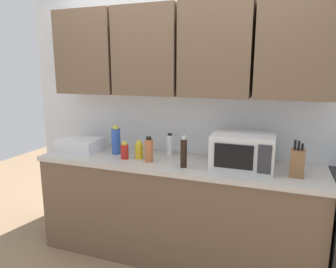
{
  "coord_description": "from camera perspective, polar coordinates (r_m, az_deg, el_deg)",
  "views": [
    {
      "loc": [
        0.83,
        -2.74,
        1.68
      ],
      "look_at": [
        -0.09,
        -0.25,
        1.12
      ],
      "focal_mm": 33.23,
      "sensor_mm": 36.0,
      "label": 1
    }
  ],
  "objects": [
    {
      "name": "bottle_blue_cleaner",
      "position": [
        2.92,
        -9.51,
        -1.23
      ],
      "size": [
        0.08,
        0.08,
        0.26
      ],
      "color": "#2D56B7",
      "rests_on": "counter_run"
    },
    {
      "name": "bottle_white_jar",
      "position": [
        2.85,
        0.34,
        -1.96
      ],
      "size": [
        0.05,
        0.05,
        0.2
      ],
      "color": "white",
      "rests_on": "counter_run"
    },
    {
      "name": "bottle_red_sauce",
      "position": [
        2.76,
        -7.96,
        -3.16
      ],
      "size": [
        0.07,
        0.07,
        0.15
      ],
      "color": "red",
      "rests_on": "counter_run"
    },
    {
      "name": "knife_block",
      "position": [
        2.48,
        22.61,
        -4.86
      ],
      "size": [
        0.11,
        0.12,
        0.27
      ],
      "color": "brown",
      "rests_on": "counter_run"
    },
    {
      "name": "bottle_soy_dark",
      "position": [
        2.49,
        2.89,
        -3.45
      ],
      "size": [
        0.05,
        0.05,
        0.26
      ],
      "color": "black",
      "rests_on": "counter_run"
    },
    {
      "name": "bottle_yellow_mustard",
      "position": [
        2.76,
        -5.31,
        -3.01
      ],
      "size": [
        0.07,
        0.07,
        0.16
      ],
      "color": "gold",
      "rests_on": "counter_run"
    },
    {
      "name": "microwave",
      "position": [
        2.53,
        13.61,
        -3.08
      ],
      "size": [
        0.48,
        0.37,
        0.28
      ],
      "color": "silver",
      "rests_on": "counter_run"
    },
    {
      "name": "bottle_spice_jar",
      "position": [
        2.65,
        -3.52,
        -2.94
      ],
      "size": [
        0.07,
        0.07,
        0.22
      ],
      "color": "#BC6638",
      "rests_on": "counter_run"
    },
    {
      "name": "dish_rack",
      "position": [
        3.12,
        -15.67,
        -1.91
      ],
      "size": [
        0.38,
        0.3,
        0.12
      ],
      "primitive_type": "cube",
      "color": "silver",
      "rests_on": "counter_run"
    },
    {
      "name": "counter_run",
      "position": [
        2.86,
        1.32,
        -13.57
      ],
      "size": [
        2.44,
        0.63,
        0.9
      ],
      "color": "brown",
      "rests_on": "ground_plane"
    },
    {
      "name": "wall_back_with_cabinets",
      "position": [
        2.8,
        3.0,
        9.76
      ],
      "size": [
        3.31,
        0.38,
        2.6
      ],
      "color": "white",
      "rests_on": "ground_plane"
    }
  ]
}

